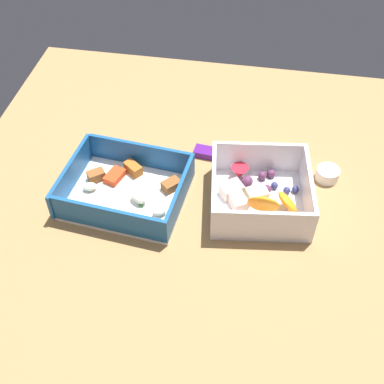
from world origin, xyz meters
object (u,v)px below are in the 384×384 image
fruit_bowl (258,195)px  paper_cup_liner (327,174)px  candy_bar (214,154)px  pasta_container (125,190)px

fruit_bowl → paper_cup_liner: bearing=35.1°
fruit_bowl → paper_cup_liner: 13.38cm
fruit_bowl → candy_bar: bearing=130.5°
paper_cup_liner → pasta_container: bearing=-163.1°
pasta_container → fruit_bowl: (20.94, 2.01, 0.54)cm
candy_bar → pasta_container: bearing=-137.1°
candy_bar → paper_cup_liner: 19.33cm
fruit_bowl → pasta_container: bearing=-174.5°
candy_bar → paper_cup_liner: (19.21, -2.08, 0.41)cm
pasta_container → candy_bar: bearing=48.8°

